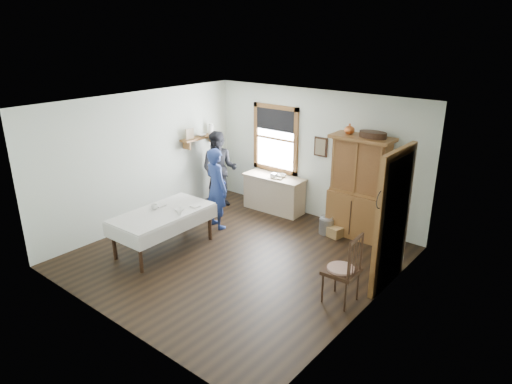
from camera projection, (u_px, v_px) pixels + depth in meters
room at (235, 185)px, 7.67m from camera, size 5.01×5.01×2.70m
window at (276, 135)px, 9.96m from camera, size 1.18×0.07×1.48m
doorway at (394, 216)px, 6.90m from camera, size 0.09×1.14×2.22m
wall_shelf at (201, 136)px, 10.12m from camera, size 0.24×1.00×0.44m
framed_picture at (320, 147)px, 9.30m from camera, size 0.30×0.04×0.40m
rug_beater at (382, 191)px, 6.31m from camera, size 0.01×0.27×0.27m
work_counter at (274, 193)px, 10.06m from camera, size 1.41×0.58×0.79m
china_hutch at (358, 187)px, 8.65m from camera, size 1.18×0.58×1.98m
dining_table at (164, 230)px, 8.30m from camera, size 1.02×1.88×0.74m
spindle_chair at (342, 268)px, 6.64m from camera, size 0.54×0.54×1.12m
pail at (326, 226)px, 9.01m from camera, size 0.37×0.37×0.31m
wicker_basket at (333, 231)px, 8.91m from camera, size 0.38×0.30×0.20m
woman_blue at (217, 191)px, 9.11m from camera, size 0.64×0.51×1.53m
figure_dark at (219, 172)px, 10.24m from camera, size 0.97×0.90×1.58m
table_cup_a at (154, 207)px, 8.26m from camera, size 0.12×0.12×0.09m
table_cup_b at (179, 213)px, 8.00m from camera, size 0.12×0.12×0.09m
table_bowl at (179, 210)px, 8.20m from camera, size 0.21×0.21×0.05m
counter_book at (274, 177)px, 9.86m from camera, size 0.24×0.28×0.02m
counter_bowl at (281, 176)px, 9.86m from camera, size 0.25×0.25×0.06m
shelf_bowl at (201, 135)px, 10.12m from camera, size 0.22×0.22×0.05m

